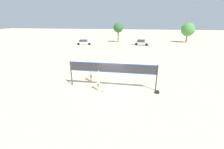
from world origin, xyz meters
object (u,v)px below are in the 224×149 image
Objects in this scene: parked_car_mid at (84,42)px; tree_right_cluster at (188,30)px; volleyball at (102,91)px; volleyball_net at (112,70)px; parked_car_near at (142,43)px; gear_bag at (157,92)px; tree_left_cluster at (118,28)px; player_blocker at (91,72)px; player_spiker at (98,81)px.

tree_right_cluster is (29.05, 8.87, 3.17)m from parked_car_mid.
tree_right_cluster reaches higher than parked_car_mid.
tree_right_cluster reaches higher than volleyball.
parked_car_near is at bearing 83.04° from volleyball_net.
tree_left_cluster is at bearing 103.53° from gear_bag.
gear_bag is at bearing -109.01° from tree_right_cluster.
player_blocker is 0.37× the size of tree_right_cluster.
volleyball_net is at bearing 173.13° from gear_bag.
tree_right_cluster reaches higher than player_spiker.
volleyball is 0.04× the size of tree_right_cluster.
parked_car_near is at bearing -151.49° from tree_right_cluster.
gear_bag is (5.08, 0.62, -0.01)m from volleyball.
volleyball_net reaches higher than parked_car_near.
parked_car_mid reaches higher than gear_bag.
volleyball_net reaches higher than player_blocker.
tree_right_cluster reaches higher than player_blocker.
parked_car_near is (3.44, 28.18, -1.19)m from volleyball_net.
volleyball is 34.07m from tree_left_cluster.
volleyball_net is 4.43× the size of player_spiker.
player_spiker is at bearing -85.86° from tree_left_cluster.
parked_car_mid is at bearing 121.63° from gear_bag.
volleyball_net is 4.14× the size of player_blocker.
volleyball_net is at bearing 66.33° from player_blocker.
volleyball is 29.63m from parked_car_near.
volleyball is at bearing -77.62° from parked_car_mid.
parked_car_near is at bearing -9.02° from player_spiker.
gear_bag is 28.73m from parked_car_near.
volleyball_net is 1.88× the size of parked_car_near.
volleyball_net is 39.21m from tree_right_cluster.
volleyball is 40.68m from tree_right_cluster.
tree_left_cluster is (8.71, 6.01, 3.65)m from parked_car_mid.
player_blocker is at bearing -91.99° from parked_car_near.
player_blocker is 0.45× the size of parked_car_near.
player_blocker is at bearing -79.27° from parked_car_mid.
parked_car_near is at bearing 91.83° from gear_bag.
volleyball_net is 1.51× the size of tree_left_cluster.
player_spiker reaches higher than parked_car_mid.
tree_right_cluster is at bearing 64.47° from volleyball.
tree_right_cluster reaches higher than gear_bag.
player_blocker reaches higher than volleyball.
tree_left_cluster is (-7.04, 4.36, 3.60)m from parked_car_near.
tree_right_cluster is at bearing 38.93° from parked_car_near.
volleyball reaches higher than gear_bag.
tree_left_cluster is at bearing 24.27° from parked_car_mid.
volleyball_net reaches higher than volleyball.
player_spiker is 0.39× the size of parked_car_mid.
gear_bag is at bearing -76.47° from tree_left_cluster.
volleyball is at bearing -87.66° from parked_car_near.
tree_right_cluster is at bearing 150.70° from player_blocker.
gear_bag is (6.87, -1.63, -0.99)m from player_blocker.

